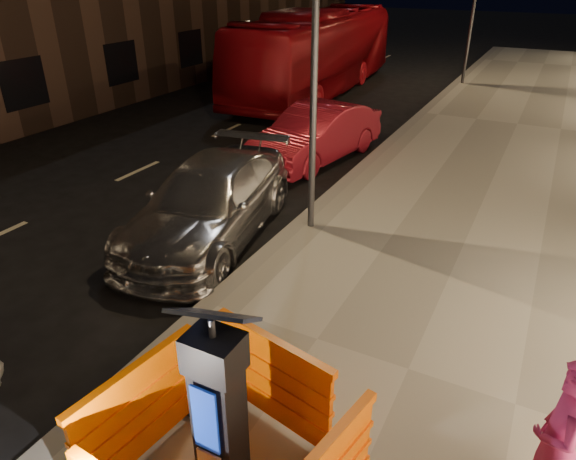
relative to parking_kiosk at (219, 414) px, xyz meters
The scene contains 12 objects.
ground_plane 3.36m from the parking_kiosk, 128.29° to the left, with size 120.00×120.00×0.00m, color black.
sidewalk 2.91m from the parking_kiosk, 66.77° to the left, with size 6.00×60.00×0.15m, color gray.
kerb 3.33m from the parking_kiosk, 128.29° to the left, with size 0.30×60.00×0.15m, color slate.
parking_kiosk is the anchor object (origin of this frame).
barrier_back 1.06m from the parking_kiosk, 90.00° to the left, with size 1.51×0.62×1.18m, color #F55F00.
barrier_kerbside 1.06m from the parking_kiosk, behind, with size 1.51×0.62×1.18m, color #F55F00.
car_silver 5.68m from the parking_kiosk, 126.52° to the left, with size 1.96×4.82×1.40m, color #A0A0A4.
car_red 9.92m from the parking_kiosk, 109.81° to the left, with size 1.50×4.30×1.42m, color maroon.
bus_doubledecker 17.96m from the parking_kiosk, 112.01° to the left, with size 2.62×11.21×3.12m, color #9B0A14.
man 2.85m from the parking_kiosk, 24.15° to the left, with size 0.64×0.42×1.76m, color #96225E.
street_lamp_mid 6.04m from the parking_kiosk, 107.22° to the left, with size 0.12×0.12×6.00m, color #3F3F44.
street_lamp_far 20.62m from the parking_kiosk, 94.73° to the left, with size 0.12×0.12×6.00m, color #3F3F44.
Camera 1 is at (3.91, -4.98, 4.59)m, focal length 32.00 mm.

